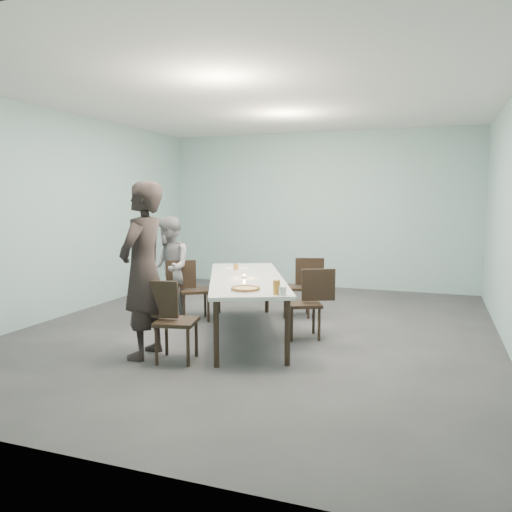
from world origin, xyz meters
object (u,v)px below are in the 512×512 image
(tealight, at_px, (244,277))
(chair_far_right, at_px, (302,283))
(water_tumbler, at_px, (283,291))
(chair_far_left, at_px, (189,286))
(chair_near_right, at_px, (310,298))
(diner_near, at_px, (143,270))
(side_plate, at_px, (254,285))
(diner_far, at_px, (169,269))
(pizza, at_px, (246,289))
(chair_near_left, at_px, (169,315))
(beer_glass, at_px, (277,287))
(amber_tumbler, at_px, (236,267))
(table, at_px, (246,281))

(tealight, bearing_deg, chair_far_right, 73.28)
(water_tumbler, height_order, tealight, water_tumbler)
(chair_far_left, bearing_deg, chair_near_right, -41.70)
(diner_near, height_order, side_plate, diner_near)
(diner_far, relative_size, tealight, 26.57)
(chair_far_left, height_order, chair_near_right, same)
(diner_far, relative_size, pizza, 4.38)
(pizza, bearing_deg, chair_far_right, 87.46)
(chair_near_left, distance_m, beer_glass, 1.20)
(diner_near, bearing_deg, diner_far, -162.12)
(diner_near, distance_m, side_plate, 1.25)
(chair_near_left, height_order, diner_far, diner_far)
(diner_far, distance_m, pizza, 2.04)
(tealight, bearing_deg, side_plate, -57.29)
(chair_near_right, relative_size, diner_near, 0.45)
(chair_near_left, xyz_separation_m, water_tumbler, (1.19, 0.25, 0.29))
(tealight, bearing_deg, amber_tumbler, 119.78)
(table, relative_size, tealight, 48.99)
(chair_near_left, distance_m, chair_far_right, 2.59)
(chair_far_left, bearing_deg, table, -55.01)
(diner_far, height_order, amber_tumbler, diner_far)
(chair_far_right, distance_m, diner_far, 1.95)
(side_plate, height_order, amber_tumbler, amber_tumbler)
(chair_near_right, distance_m, beer_glass, 1.16)
(diner_near, distance_m, tealight, 1.34)
(chair_far_left, height_order, diner_near, diner_near)
(table, distance_m, pizza, 0.94)
(table, xyz_separation_m, pizza, (0.32, -0.88, 0.08))
(table, height_order, diner_near, diner_near)
(pizza, height_order, tealight, tealight)
(chair_near_left, relative_size, side_plate, 4.83)
(table, relative_size, beer_glass, 18.29)
(chair_far_left, relative_size, chair_far_right, 1.00)
(chair_far_right, xyz_separation_m, tealight, (-0.40, -1.33, 0.27))
(chair_near_left, bearing_deg, chair_far_right, 59.23)
(chair_near_right, relative_size, water_tumbler, 9.67)
(beer_glass, bearing_deg, table, 126.03)
(beer_glass, distance_m, water_tumbler, 0.08)
(chair_far_left, height_order, tealight, chair_far_left)
(chair_far_left, bearing_deg, side_plate, -69.34)
(side_plate, bearing_deg, tealight, 122.71)
(chair_far_right, relative_size, amber_tumbler, 10.88)
(amber_tumbler, bearing_deg, side_plate, -59.03)
(chair_far_left, bearing_deg, beer_glass, -71.55)
(chair_near_right, xyz_separation_m, tealight, (-0.78, -0.26, 0.27))
(water_tumbler, xyz_separation_m, tealight, (-0.76, 0.87, -0.02))
(pizza, xyz_separation_m, amber_tumbler, (-0.69, 1.43, 0.02))
(chair_near_left, distance_m, chair_far_left, 1.77)
(chair_far_left, xyz_separation_m, pizza, (1.36, -1.30, 0.27))
(table, relative_size, chair_far_left, 3.15)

